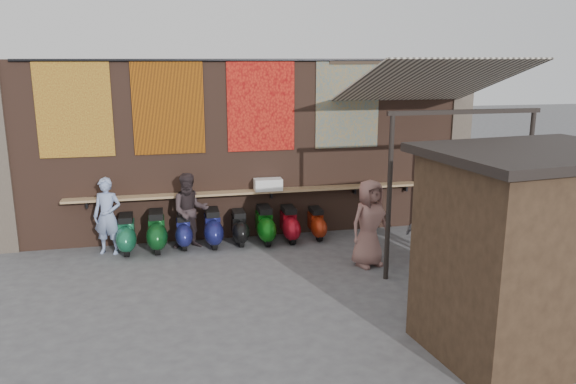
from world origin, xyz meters
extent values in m
plane|color=#474749|center=(0.00, 0.00, 0.00)|extent=(70.00, 70.00, 0.00)
cube|color=brown|center=(0.00, 2.70, 2.00)|extent=(10.00, 0.40, 4.00)
cube|color=#4C4238|center=(5.20, 2.70, 2.00)|extent=(0.50, 0.50, 4.00)
cube|color=#9E7A51|center=(0.00, 2.33, 1.10)|extent=(8.00, 0.32, 0.05)
cube|color=white|center=(0.41, 2.30, 1.26)|extent=(0.62, 0.32, 0.26)
cube|color=maroon|center=(-3.60, 2.48, 3.00)|extent=(1.50, 0.02, 2.00)
cube|color=#D6660C|center=(-1.70, 2.48, 3.00)|extent=(1.50, 0.02, 2.00)
cube|color=red|center=(0.30, 2.48, 3.00)|extent=(1.50, 0.02, 2.00)
cube|color=#235D81|center=(2.30, 2.48, 3.00)|extent=(1.50, 0.02, 2.00)
cylinder|color=black|center=(0.00, 2.47, 3.98)|extent=(9.50, 0.06, 0.06)
imported|color=#8A9CC8|center=(-3.06, 2.00, 0.81)|extent=(0.68, 0.55, 1.63)
imported|color=#332729|center=(-1.36, 2.00, 0.82)|extent=(0.84, 0.68, 1.65)
imported|color=black|center=(3.65, 0.25, 0.79)|extent=(0.99, 0.61, 1.58)
imported|color=#555358|center=(3.34, -0.09, 0.89)|extent=(1.32, 1.12, 1.78)
imported|color=#8B6058|center=(2.03, 0.14, 0.87)|extent=(0.98, 0.78, 1.74)
cube|color=black|center=(2.95, -3.46, 1.37)|extent=(2.75, 2.19, 2.75)
cube|color=black|center=(2.95, -3.46, 2.81)|extent=(3.08, 2.51, 0.12)
cube|color=gold|center=(2.84, -2.48, 1.99)|extent=(1.20, 0.18, 0.50)
cube|color=#473321|center=(2.84, -2.48, 1.00)|extent=(2.10, 0.35, 0.06)
cube|color=beige|center=(3.50, 0.90, 3.55)|extent=(3.20, 3.28, 0.97)
cube|color=#33261C|center=(3.50, 2.49, 3.95)|extent=(3.30, 0.08, 0.12)
cube|color=black|center=(3.50, -0.60, 3.08)|extent=(3.00, 0.08, 0.08)
cylinder|color=black|center=(2.10, -0.60, 1.55)|extent=(0.09, 0.09, 3.10)
cylinder|color=black|center=(4.90, -0.60, 1.55)|extent=(0.09, 0.09, 3.10)
camera|label=1|loc=(-1.82, -9.81, 4.01)|focal=35.00mm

